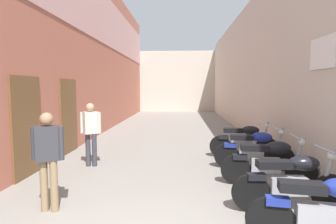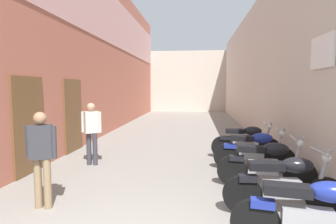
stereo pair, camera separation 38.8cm
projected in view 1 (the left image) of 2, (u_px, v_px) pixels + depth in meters
The scene contains 11 objects.
ground_plane at pixel (172, 139), 10.28m from camera, with size 35.73×35.73×0.00m, color gray.
building_left at pixel (101, 53), 12.06m from camera, with size 0.45×19.73×6.89m.
building_right at pixel (247, 71), 11.86m from camera, with size 0.45×19.73×5.35m.
building_far_end at pixel (177, 82), 22.85m from camera, with size 9.06×2.00×4.90m, color beige.
motorcycle_nearest at pixel (327, 210), 3.21m from camera, with size 1.84×0.58×1.04m.
motorcycle_second at pixel (292, 181), 4.22m from camera, with size 1.85×0.58×1.04m.
motorcycle_third at pixel (269, 161), 5.34m from camera, with size 1.85×0.58×1.04m.
motorcycle_fourth at pixel (254, 149), 6.44m from camera, with size 1.84×0.58×1.04m.
motorcycle_fifth at pixel (244, 140), 7.49m from camera, with size 1.85×0.58×1.04m.
pedestrian_by_doorway at pixel (48, 154), 4.20m from camera, with size 0.52×0.32×1.57m.
pedestrian_mid_alley at pixel (91, 130), 6.65m from camera, with size 0.52×0.37×1.57m.
Camera 1 is at (0.36, -2.27, 1.95)m, focal length 28.86 mm.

